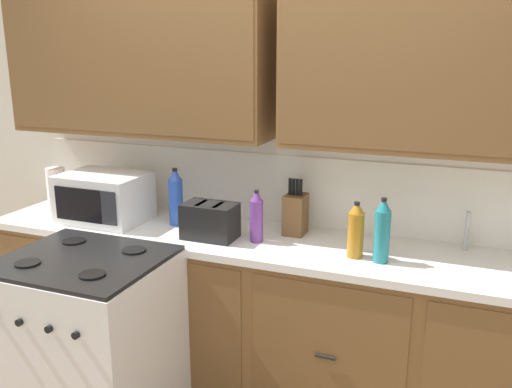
# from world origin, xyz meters

# --- Properties ---
(wall_unit) EXTENTS (4.46, 0.40, 2.47)m
(wall_unit) POSITION_xyz_m (0.00, 0.50, 1.66)
(wall_unit) COLOR silver
(wall_unit) RESTS_ON ground_plane
(counter_run) EXTENTS (3.29, 0.64, 0.92)m
(counter_run) POSITION_xyz_m (0.00, 0.30, 0.47)
(counter_run) COLOR black
(counter_run) RESTS_ON ground_plane
(stove_range) EXTENTS (0.76, 0.68, 0.95)m
(stove_range) POSITION_xyz_m (-0.71, -0.33, 0.47)
(stove_range) COLOR white
(stove_range) RESTS_ON ground_plane
(microwave) EXTENTS (0.48, 0.37, 0.28)m
(microwave) POSITION_xyz_m (-1.01, 0.26, 1.06)
(microwave) COLOR white
(microwave) RESTS_ON counter_run
(toaster) EXTENTS (0.28, 0.18, 0.19)m
(toaster) POSITION_xyz_m (-0.30, 0.20, 1.01)
(toaster) COLOR black
(toaster) RESTS_ON counter_run
(knife_block) EXTENTS (0.11, 0.14, 0.31)m
(knife_block) POSITION_xyz_m (0.10, 0.44, 1.03)
(knife_block) COLOR brown
(knife_block) RESTS_ON counter_run
(sink_faucet) EXTENTS (0.02, 0.02, 0.20)m
(sink_faucet) POSITION_xyz_m (0.98, 0.51, 1.02)
(sink_faucet) COLOR #B2B5BA
(sink_faucet) RESTS_ON counter_run
(paper_towel_roll) EXTENTS (0.12, 0.12, 0.26)m
(paper_towel_roll) POSITION_xyz_m (-1.44, 0.36, 1.05)
(paper_towel_roll) COLOR white
(paper_towel_roll) RESTS_ON counter_run
(bottle_blue) EXTENTS (0.08, 0.08, 0.33)m
(bottle_blue) POSITION_xyz_m (-0.58, 0.35, 1.08)
(bottle_blue) COLOR blue
(bottle_blue) RESTS_ON counter_run
(bottle_teal) EXTENTS (0.08, 0.08, 0.31)m
(bottle_teal) POSITION_xyz_m (0.61, 0.20, 1.07)
(bottle_teal) COLOR #1E707A
(bottle_teal) RESTS_ON counter_run
(bottle_red) EXTENTS (0.07, 0.07, 0.26)m
(bottle_red) POSITION_xyz_m (-1.32, 0.24, 1.04)
(bottle_red) COLOR maroon
(bottle_red) RESTS_ON counter_run
(bottle_violet) EXTENTS (0.07, 0.07, 0.28)m
(bottle_violet) POSITION_xyz_m (-0.05, 0.24, 1.05)
(bottle_violet) COLOR #663384
(bottle_violet) RESTS_ON counter_run
(bottle_amber) EXTENTS (0.08, 0.08, 0.28)m
(bottle_amber) POSITION_xyz_m (0.48, 0.21, 1.05)
(bottle_amber) COLOR #9E6619
(bottle_amber) RESTS_ON counter_run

